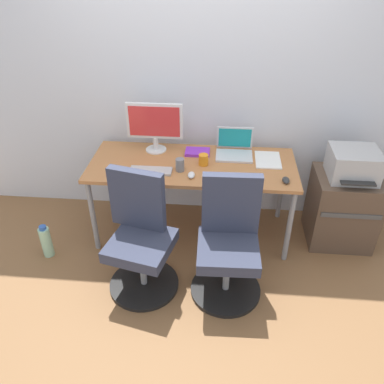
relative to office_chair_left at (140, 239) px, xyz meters
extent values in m
plane|color=brown|center=(0.33, 0.65, -0.42)|extent=(5.28, 5.28, 0.00)
cube|color=silver|center=(0.33, 1.08, 0.88)|extent=(4.40, 0.04, 2.60)
cube|color=#B77542|center=(0.33, 0.65, 0.28)|extent=(1.72, 0.70, 0.03)
cylinder|color=gray|center=(-0.48, 0.34, -0.08)|extent=(0.04, 0.04, 0.69)
cylinder|color=gray|center=(1.14, 0.34, -0.08)|extent=(0.04, 0.04, 0.69)
cylinder|color=gray|center=(-0.48, 0.95, -0.08)|extent=(0.04, 0.04, 0.69)
cylinder|color=gray|center=(1.14, 0.95, -0.08)|extent=(0.04, 0.04, 0.69)
cylinder|color=black|center=(0.01, -0.06, -0.41)|extent=(0.54, 0.54, 0.03)
cylinder|color=gray|center=(0.01, -0.06, -0.22)|extent=(0.05, 0.05, 0.34)
cube|color=#33384C|center=(0.01, -0.06, -0.01)|extent=(0.53, 0.53, 0.09)
cube|color=#33384C|center=(-0.03, 0.12, 0.28)|extent=(0.42, 0.16, 0.48)
cylinder|color=black|center=(0.65, -0.06, -0.41)|extent=(0.54, 0.54, 0.03)
cylinder|color=gray|center=(0.65, -0.06, -0.22)|extent=(0.05, 0.05, 0.34)
cube|color=#33384C|center=(0.65, -0.06, -0.01)|extent=(0.45, 0.45, 0.09)
cube|color=#33384C|center=(0.66, 0.12, 0.28)|extent=(0.42, 0.08, 0.48)
cube|color=brown|center=(1.64, 0.68, -0.10)|extent=(0.53, 0.48, 0.64)
cube|color=#4C4C4C|center=(1.64, 0.43, 0.00)|extent=(0.48, 0.01, 0.04)
cube|color=#B7B7B7|center=(1.64, 0.68, 0.34)|extent=(0.38, 0.34, 0.24)
cube|color=#262626|center=(1.64, 0.48, 0.28)|extent=(0.27, 0.06, 0.01)
cylinder|color=#A5D8B2|center=(-0.87, 0.22, -0.28)|extent=(0.09, 0.09, 0.28)
cylinder|color=#2D59B2|center=(-0.87, 0.22, -0.13)|extent=(0.06, 0.06, 0.03)
cylinder|color=silver|center=(-0.01, 0.86, 0.30)|extent=(0.18, 0.18, 0.01)
cylinder|color=silver|center=(-0.01, 0.86, 0.36)|extent=(0.04, 0.04, 0.11)
cube|color=silver|center=(-0.01, 0.86, 0.57)|extent=(0.48, 0.03, 0.31)
cube|color=red|center=(-0.01, 0.84, 0.57)|extent=(0.43, 0.00, 0.26)
cube|color=silver|center=(0.68, 0.79, 0.31)|extent=(0.31, 0.22, 0.02)
cube|color=silver|center=(0.68, 0.92, 0.42)|extent=(0.31, 0.04, 0.21)
cube|color=teal|center=(0.68, 0.91, 0.42)|extent=(0.28, 0.03, 0.18)
cube|color=#B7B7B7|center=(0.01, 0.48, 0.31)|extent=(0.34, 0.12, 0.02)
cube|color=silver|center=(0.69, 0.37, 0.31)|extent=(0.34, 0.12, 0.02)
ellipsoid|color=#2D2D2D|center=(1.07, 0.42, 0.31)|extent=(0.06, 0.10, 0.03)
ellipsoid|color=silver|center=(0.34, 0.43, 0.31)|extent=(0.06, 0.10, 0.03)
cylinder|color=orange|center=(0.42, 0.64, 0.34)|extent=(0.08, 0.08, 0.09)
cylinder|color=slate|center=(0.24, 0.52, 0.35)|extent=(0.07, 0.07, 0.10)
cube|color=purple|center=(0.36, 0.83, 0.31)|extent=(0.21, 0.15, 0.03)
cube|color=white|center=(0.96, 0.75, 0.30)|extent=(0.21, 0.30, 0.01)
camera|label=1|loc=(0.58, -2.20, 1.90)|focal=36.79mm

